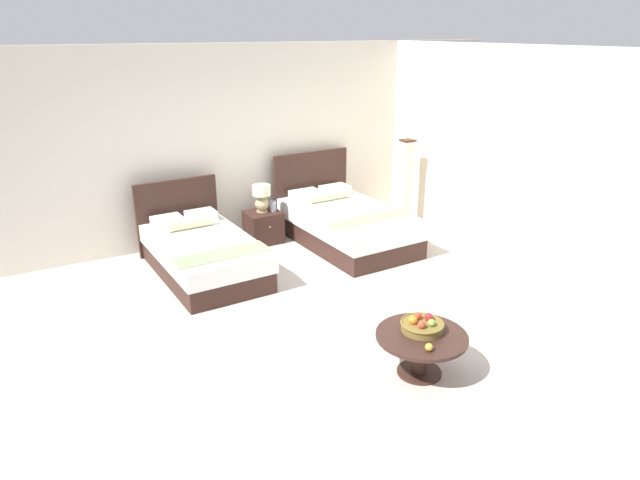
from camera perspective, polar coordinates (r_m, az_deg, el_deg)
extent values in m
cube|color=#BFB3A7|center=(6.69, 2.39, -6.70)|extent=(9.38, 9.51, 0.02)
cube|color=beige|center=(8.73, -7.96, 9.78)|extent=(9.38, 0.12, 2.88)
cube|color=beige|center=(8.30, 18.35, 8.36)|extent=(0.12, 5.11, 2.88)
cube|color=#341E18|center=(7.57, -11.56, -2.52)|extent=(1.17, 2.01, 0.27)
cube|color=white|center=(7.47, -11.70, -0.74)|extent=(1.21, 2.05, 0.23)
cube|color=#341E18|center=(8.34, -14.23, 2.40)|extent=(1.19, 0.10, 1.07)
cube|color=white|center=(8.00, -15.26, 1.81)|extent=(0.41, 0.31, 0.14)
cube|color=white|center=(8.14, -11.99, 2.41)|extent=(0.41, 0.31, 0.14)
cylinder|color=beige|center=(7.84, -13.05, 1.68)|extent=(0.61, 0.17, 0.15)
cube|color=gray|center=(6.88, -9.92, -1.44)|extent=(1.18, 0.41, 0.01)
cube|color=#341E18|center=(8.45, 2.88, 0.48)|extent=(1.32, 2.15, 0.29)
cube|color=white|center=(8.36, 2.91, 2.25)|extent=(1.36, 2.20, 0.26)
cube|color=#341E18|center=(9.18, -0.91, 5.22)|extent=(1.34, 0.10, 1.22)
cube|color=white|center=(8.81, -1.50, 4.59)|extent=(0.46, 0.31, 0.14)
cube|color=white|center=(9.09, 1.53, 5.10)|extent=(0.46, 0.31, 0.14)
cylinder|color=beige|center=(8.75, 0.87, 4.52)|extent=(0.69, 0.17, 0.15)
cube|color=gray|center=(7.92, 5.05, 2.16)|extent=(1.32, 0.37, 0.01)
cube|color=#341E18|center=(8.57, -5.78, 1.33)|extent=(0.51, 0.46, 0.48)
sphere|color=tan|center=(8.33, -5.10, 1.32)|extent=(0.02, 0.02, 0.02)
cylinder|color=tan|center=(8.50, -5.89, 2.95)|extent=(0.17, 0.17, 0.02)
ellipsoid|color=tan|center=(8.47, -5.92, 3.65)|extent=(0.21, 0.21, 0.20)
cylinder|color=#99844C|center=(8.44, -5.95, 4.43)|extent=(0.02, 0.02, 0.04)
cylinder|color=beige|center=(8.41, -5.97, 5.06)|extent=(0.27, 0.27, 0.15)
cylinder|color=#B2B4CB|center=(8.49, -4.81, 3.41)|extent=(0.09, 0.09, 0.15)
torus|color=#B2B4CB|center=(8.47, -4.82, 3.93)|extent=(0.09, 0.09, 0.01)
cylinder|color=#341E18|center=(5.55, 10.03, -13.05)|extent=(0.42, 0.42, 0.02)
cylinder|color=#341E18|center=(5.46, 10.15, -11.48)|extent=(0.14, 0.14, 0.38)
cylinder|color=#341E18|center=(5.35, 10.29, -9.59)|extent=(0.85, 0.85, 0.04)
cylinder|color=brown|center=(5.39, 10.32, -8.67)|extent=(0.39, 0.39, 0.08)
torus|color=brown|center=(5.37, 10.35, -8.32)|extent=(0.41, 0.41, 0.02)
sphere|color=#B63F2B|center=(5.28, 10.29, -8.47)|extent=(0.07, 0.07, 0.07)
sphere|color=#88B243|center=(5.33, 11.25, -8.26)|extent=(0.07, 0.07, 0.07)
sphere|color=red|center=(5.41, 10.99, -7.70)|extent=(0.08, 0.08, 0.08)
sphere|color=#BA3621|center=(5.42, 9.89, -7.61)|extent=(0.07, 0.07, 0.07)
sphere|color=orange|center=(5.33, 9.44, -8.04)|extent=(0.08, 0.08, 0.08)
sphere|color=gold|center=(5.09, 11.02, -10.65)|extent=(0.07, 0.07, 0.07)
cube|color=#3A2115|center=(9.50, 8.45, 1.76)|extent=(0.20, 0.20, 0.03)
cube|color=#F8E7CC|center=(9.30, 8.67, 5.80)|extent=(0.16, 0.16, 1.36)
cube|color=#3A2115|center=(9.15, 8.90, 9.97)|extent=(0.20, 0.20, 0.02)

